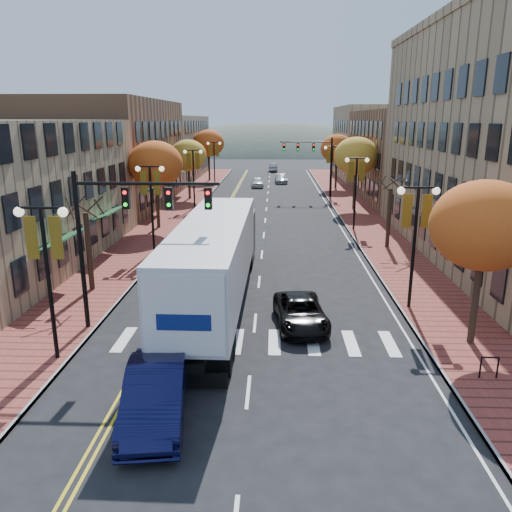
# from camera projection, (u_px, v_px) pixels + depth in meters

# --- Properties ---
(ground) EXTENTS (200.00, 200.00, 0.00)m
(ground) POSITION_uv_depth(u_px,v_px,m) (251.00, 364.00, 19.07)
(ground) COLOR black
(ground) RESTS_ON ground
(sidewalk_left) EXTENTS (4.00, 85.00, 0.15)m
(sidewalk_left) POSITION_uv_depth(u_px,v_px,m) (178.00, 210.00, 50.68)
(sidewalk_left) COLOR brown
(sidewalk_left) RESTS_ON ground
(sidewalk_right) EXTENTS (4.00, 85.00, 0.15)m
(sidewalk_right) POSITION_uv_depth(u_px,v_px,m) (356.00, 212.00, 50.03)
(sidewalk_right) COLOR brown
(sidewalk_right) RESTS_ON ground
(building_left_mid) EXTENTS (12.00, 24.00, 11.00)m
(building_left_mid) POSITION_uv_depth(u_px,v_px,m) (107.00, 154.00, 52.90)
(building_left_mid) COLOR brown
(building_left_mid) RESTS_ON ground
(building_left_far) EXTENTS (12.00, 26.00, 9.50)m
(building_left_far) POSITION_uv_depth(u_px,v_px,m) (160.00, 148.00, 77.19)
(building_left_far) COLOR #9E8966
(building_left_far) RESTS_ON ground
(building_right_mid) EXTENTS (15.00, 24.00, 10.00)m
(building_right_mid) POSITION_uv_depth(u_px,v_px,m) (428.00, 155.00, 57.54)
(building_right_mid) COLOR brown
(building_right_mid) RESTS_ON ground
(building_right_far) EXTENTS (15.00, 20.00, 11.00)m
(building_right_far) POSITION_uv_depth(u_px,v_px,m) (387.00, 142.00, 78.60)
(building_right_far) COLOR #9E8966
(building_right_far) RESTS_ON ground
(tree_left_a) EXTENTS (0.28, 0.28, 4.20)m
(tree_left_a) POSITION_uv_depth(u_px,v_px,m) (89.00, 252.00, 26.50)
(tree_left_a) COLOR #382619
(tree_left_a) RESTS_ON sidewalk_left
(tree_left_b) EXTENTS (4.48, 4.48, 7.21)m
(tree_left_b) POSITION_uv_depth(u_px,v_px,m) (156.00, 164.00, 41.07)
(tree_left_b) COLOR #382619
(tree_left_b) RESTS_ON sidewalk_left
(tree_left_c) EXTENTS (4.16, 4.16, 6.69)m
(tree_left_c) POSITION_uv_depth(u_px,v_px,m) (188.00, 155.00, 56.59)
(tree_left_c) COLOR #382619
(tree_left_c) RESTS_ON sidewalk_left
(tree_left_d) EXTENTS (4.61, 4.61, 7.42)m
(tree_left_d) POSITION_uv_depth(u_px,v_px,m) (209.00, 143.00, 73.78)
(tree_left_d) COLOR #382619
(tree_left_d) RESTS_ON sidewalk_left
(tree_right_a) EXTENTS (4.16, 4.16, 6.69)m
(tree_right_a) POSITION_uv_depth(u_px,v_px,m) (485.00, 226.00, 19.33)
(tree_right_a) COLOR #382619
(tree_right_a) RESTS_ON sidewalk_right
(tree_right_b) EXTENTS (0.28, 0.28, 4.20)m
(tree_right_b) POSITION_uv_depth(u_px,v_px,m) (389.00, 218.00, 35.49)
(tree_right_b) COLOR #382619
(tree_right_b) RESTS_ON sidewalk_right
(tree_right_c) EXTENTS (4.48, 4.48, 7.21)m
(tree_right_c) POSITION_uv_depth(u_px,v_px,m) (356.00, 156.00, 50.05)
(tree_right_c) COLOR #382619
(tree_right_c) RESTS_ON sidewalk_right
(tree_right_d) EXTENTS (4.35, 4.35, 7.00)m
(tree_right_d) POSITION_uv_depth(u_px,v_px,m) (337.00, 149.00, 65.51)
(tree_right_d) COLOR #382619
(tree_right_d) RESTS_ON sidewalk_right
(lamp_left_a) EXTENTS (1.96, 0.36, 6.05)m
(lamp_left_a) POSITION_uv_depth(u_px,v_px,m) (46.00, 254.00, 18.20)
(lamp_left_a) COLOR black
(lamp_left_a) RESTS_ON ground
(lamp_left_b) EXTENTS (1.96, 0.36, 6.05)m
(lamp_left_b) POSITION_uv_depth(u_px,v_px,m) (151.00, 192.00, 33.61)
(lamp_left_b) COLOR black
(lamp_left_b) RESTS_ON ground
(lamp_left_c) EXTENTS (1.96, 0.36, 6.05)m
(lamp_left_c) POSITION_uv_depth(u_px,v_px,m) (193.00, 167.00, 50.95)
(lamp_left_c) COLOR black
(lamp_left_c) RESTS_ON ground
(lamp_left_d) EXTENTS (1.96, 0.36, 6.05)m
(lamp_left_d) POSITION_uv_depth(u_px,v_px,m) (214.00, 155.00, 68.30)
(lamp_left_d) COLOR black
(lamp_left_d) RESTS_ON ground
(lamp_right_a) EXTENTS (1.96, 0.36, 6.05)m
(lamp_right_a) POSITION_uv_depth(u_px,v_px,m) (416.00, 224.00, 23.44)
(lamp_right_a) COLOR black
(lamp_right_a) RESTS_ON ground
(lamp_right_b) EXTENTS (1.96, 0.36, 6.05)m
(lamp_right_b) POSITION_uv_depth(u_px,v_px,m) (356.00, 179.00, 40.78)
(lamp_right_b) COLOR black
(lamp_right_b) RESTS_ON ground
(lamp_right_c) EXTENTS (1.96, 0.36, 6.05)m
(lamp_right_c) POSITION_uv_depth(u_px,v_px,m) (332.00, 161.00, 58.12)
(lamp_right_c) COLOR black
(lamp_right_c) RESTS_ON ground
(traffic_mast_near) EXTENTS (6.10, 0.35, 7.00)m
(traffic_mast_near) POSITION_uv_depth(u_px,v_px,m) (123.00, 221.00, 20.84)
(traffic_mast_near) COLOR black
(traffic_mast_near) RESTS_ON ground
(traffic_mast_far) EXTENTS (6.10, 0.34, 7.00)m
(traffic_mast_far) POSITION_uv_depth(u_px,v_px,m) (315.00, 156.00, 58.02)
(traffic_mast_far) COLOR black
(traffic_mast_far) RESTS_ON ground
(semi_truck) EXTENTS (3.10, 18.03, 4.50)m
(semi_truck) POSITION_uv_depth(u_px,v_px,m) (218.00, 254.00, 24.65)
(semi_truck) COLOR black
(semi_truck) RESTS_ON ground
(navy_sedan) EXTENTS (2.43, 5.31, 1.69)m
(navy_sedan) POSITION_uv_depth(u_px,v_px,m) (156.00, 393.00, 15.45)
(navy_sedan) COLOR #0D0E35
(navy_sedan) RESTS_ON ground
(black_suv) EXTENTS (2.59, 4.85, 1.30)m
(black_suv) POSITION_uv_depth(u_px,v_px,m) (301.00, 312.00, 22.46)
(black_suv) COLOR black
(black_suv) RESTS_ON ground
(car_far_white) EXTENTS (1.84, 4.08, 1.36)m
(car_far_white) POSITION_uv_depth(u_px,v_px,m) (257.00, 182.00, 68.56)
(car_far_white) COLOR silver
(car_far_white) RESTS_ON ground
(car_far_silver) EXTENTS (1.93, 4.33, 1.23)m
(car_far_silver) POSITION_uv_depth(u_px,v_px,m) (281.00, 179.00, 72.73)
(car_far_silver) COLOR #A5A4AC
(car_far_silver) RESTS_ON ground
(car_far_oncoming) EXTENTS (1.51, 4.30, 1.41)m
(car_far_oncoming) POSITION_uv_depth(u_px,v_px,m) (273.00, 167.00, 88.83)
(car_far_oncoming) COLOR #9F9EA5
(car_far_oncoming) RESTS_ON ground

